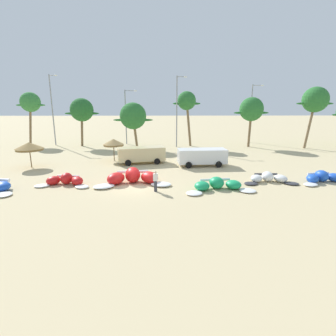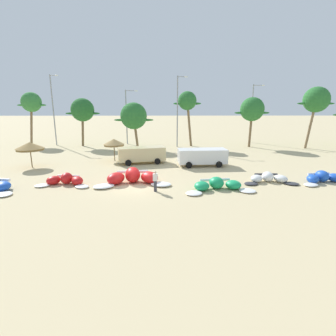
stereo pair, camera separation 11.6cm
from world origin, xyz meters
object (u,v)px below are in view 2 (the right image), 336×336
at_px(kite_right_of_center, 269,178).
at_px(parked_car_second, 141,154).
at_px(beach_umbrella_middle, 114,142).
at_px(palm_right_of_gap, 316,100).
at_px(kite_center, 218,185).
at_px(lamppost_east_center, 178,109).
at_px(person_near_kites, 155,181).
at_px(beach_umbrella_near_van, 30,146).
at_px(palm_left, 82,110).
at_px(lamppost_west_center, 127,114).
at_px(palm_left_of_gap, 134,116).
at_px(palm_center_right, 252,110).
at_px(palm_leftmost, 31,103).
at_px(kite_right, 324,178).
at_px(palm_center_left, 187,102).
at_px(kite_left_of_center, 133,178).
at_px(kite_left, 65,180).
at_px(parked_van, 201,156).
at_px(lamppost_west, 54,107).
at_px(lamppost_east, 253,111).

distance_m(kite_right_of_center, parked_car_second, 13.95).
distance_m(beach_umbrella_middle, palm_right_of_gap, 29.75).
distance_m(kite_center, lamppost_east_center, 22.03).
bearing_deg(kite_center, person_near_kites, -175.43).
distance_m(beach_umbrella_near_van, palm_left, 15.02).
bearing_deg(lamppost_west_center, palm_left_of_gap, -70.94).
bearing_deg(palm_center_right, palm_leftmost, 173.78).
bearing_deg(kite_right, person_near_kites, -171.27).
height_order(beach_umbrella_near_van, beach_umbrella_middle, beach_umbrella_near_van).
bearing_deg(kite_right, palm_left, 142.15).
relative_size(palm_leftmost, palm_center_left, 1.00).
bearing_deg(palm_center_right, kite_left_of_center, -129.77).
distance_m(palm_leftmost, lamppost_west_center, 15.78).
bearing_deg(kite_right_of_center, palm_center_right, 77.05).
relative_size(kite_left, palm_left_of_gap, 0.70).
bearing_deg(beach_umbrella_near_van, kite_left, -47.29).
height_order(beach_umbrella_middle, palm_left_of_gap, palm_left_of_gap).
xyz_separation_m(kite_center, kite_right, (9.55, 1.83, 0.01)).
distance_m(parked_van, palm_left_of_gap, 15.08).
bearing_deg(lamppost_west, palm_center_left, -3.41).
distance_m(beach_umbrella_near_van, person_near_kites, 15.77).
distance_m(kite_left, beach_umbrella_near_van, 8.79).
relative_size(kite_center, lamppost_east, 0.59).
bearing_deg(lamppost_west, palm_right_of_gap, -5.59).
bearing_deg(palm_left, kite_right, -37.85).
bearing_deg(palm_center_right, palm_left, 177.18).
bearing_deg(lamppost_east, kite_right, -93.18).
bearing_deg(kite_left_of_center, palm_center_right, 50.23).
bearing_deg(kite_right, kite_left, -179.11).
xyz_separation_m(parked_car_second, palm_center_right, (16.07, 11.53, 4.62)).
height_order(kite_center, parked_van, parked_van).
bearing_deg(beach_umbrella_near_van, lamppost_west, 102.43).
height_order(kite_left_of_center, palm_left, palm_left).
distance_m(beach_umbrella_near_van, palm_left_of_gap, 15.82).
height_order(kite_right, parked_car_second, parked_car_second).
bearing_deg(palm_left_of_gap, palm_left, 164.61).
height_order(kite_right, beach_umbrella_near_van, beach_umbrella_near_van).
relative_size(parked_van, lamppost_east, 0.55).
bearing_deg(person_near_kites, palm_right_of_gap, 41.09).
distance_m(palm_left, lamppost_east_center, 14.86).
relative_size(kite_left_of_center, lamppost_east, 0.69).
bearing_deg(kite_right_of_center, beach_umbrella_middle, 148.54).
relative_size(palm_left, lamppost_east_center, 0.70).
relative_size(beach_umbrella_middle, palm_left, 0.35).
distance_m(kite_right_of_center, palm_center_left, 21.95).
relative_size(kite_center, parked_van, 1.09).
distance_m(palm_right_of_gap, lamppost_west_center, 28.68).
distance_m(palm_right_of_gap, lamppost_east_center, 20.16).
relative_size(parked_car_second, lamppost_west_center, 0.63).
relative_size(beach_umbrella_near_van, palm_center_right, 0.38).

